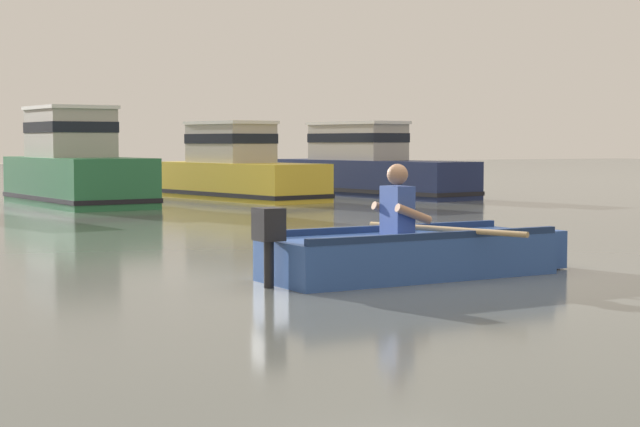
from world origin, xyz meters
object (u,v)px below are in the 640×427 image
at_px(moored_boat_yellow, 238,170).
at_px(moored_boat_navy, 367,168).
at_px(moored_boat_green, 76,168).
at_px(rowboat_with_person, 415,253).

bearing_deg(moored_boat_yellow, moored_boat_navy, 1.59).
bearing_deg(moored_boat_green, moored_boat_yellow, 7.32).
xyz_separation_m(rowboat_with_person, moored_boat_green, (0.16, 14.25, 0.58)).
bearing_deg(moored_boat_yellow, rowboat_with_person, -106.36).
height_order(moored_boat_green, moored_boat_yellow, moored_boat_green).
relative_size(rowboat_with_person, moored_boat_green, 0.75).
distance_m(rowboat_with_person, moored_boat_green, 14.26).
distance_m(rowboat_with_person, moored_boat_navy, 16.95).
bearing_deg(rowboat_with_person, moored_boat_green, 89.36).
relative_size(rowboat_with_person, moored_boat_yellow, 0.69).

